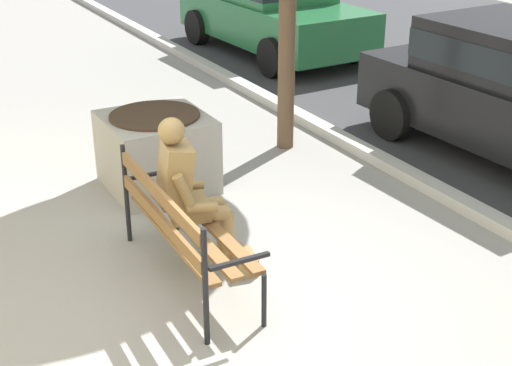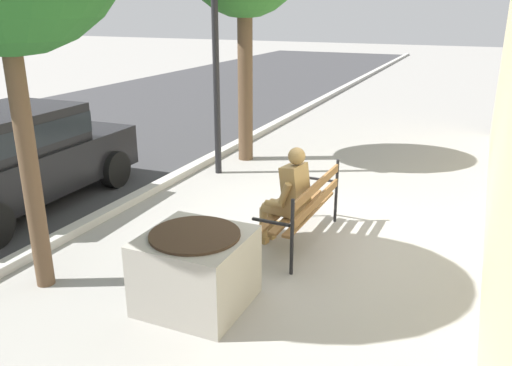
{
  "view_description": "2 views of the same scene",
  "coord_description": "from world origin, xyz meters",
  "px_view_note": "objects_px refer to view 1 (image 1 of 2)",
  "views": [
    {
      "loc": [
        4.7,
        -2.1,
        3.25
      ],
      "look_at": [
        -0.14,
        0.58,
        0.75
      ],
      "focal_mm": 50.7,
      "sensor_mm": 36.0,
      "label": 1
    },
    {
      "loc": [
        -6.2,
        -2.1,
        3.01
      ],
      "look_at": [
        -0.14,
        0.58,
        0.75
      ],
      "focal_mm": 36.29,
      "sensor_mm": 36.0,
      "label": 2
    }
  ],
  "objects_px": {
    "concrete_planter": "(157,151)",
    "parked_car_green": "(271,6)",
    "park_bench": "(179,224)",
    "bronze_statue_seated": "(193,196)"
  },
  "relations": [
    {
      "from": "concrete_planter",
      "to": "parked_car_green",
      "type": "height_order",
      "value": "parked_car_green"
    },
    {
      "from": "bronze_statue_seated",
      "to": "parked_car_green",
      "type": "relative_size",
      "value": 0.33
    },
    {
      "from": "parked_car_green",
      "to": "park_bench",
      "type": "bearing_deg",
      "value": -35.5
    },
    {
      "from": "park_bench",
      "to": "parked_car_green",
      "type": "bearing_deg",
      "value": 144.5
    },
    {
      "from": "park_bench",
      "to": "concrete_planter",
      "type": "height_order",
      "value": "park_bench"
    },
    {
      "from": "park_bench",
      "to": "bronze_statue_seated",
      "type": "relative_size",
      "value": 1.32
    },
    {
      "from": "concrete_planter",
      "to": "bronze_statue_seated",
      "type": "bearing_deg",
      "value": -11.41
    },
    {
      "from": "bronze_statue_seated",
      "to": "parked_car_green",
      "type": "height_order",
      "value": "parked_car_green"
    },
    {
      "from": "bronze_statue_seated",
      "to": "concrete_planter",
      "type": "height_order",
      "value": "bronze_statue_seated"
    },
    {
      "from": "park_bench",
      "to": "concrete_planter",
      "type": "xyz_separation_m",
      "value": [
        -1.9,
        0.56,
        -0.14
      ]
    }
  ]
}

